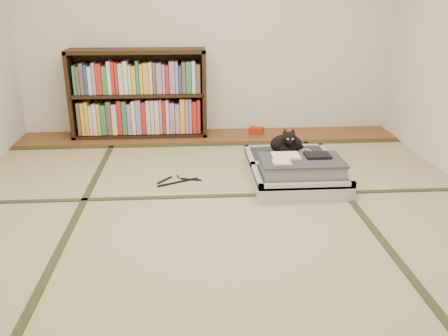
{
  "coord_description": "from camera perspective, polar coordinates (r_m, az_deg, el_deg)",
  "views": [
    {
      "loc": [
        -0.18,
        -2.92,
        1.47
      ],
      "look_at": [
        0.05,
        0.35,
        0.25
      ],
      "focal_mm": 38.0,
      "sensor_mm": 36.0,
      "label": 1
    }
  ],
  "objects": [
    {
      "name": "cat",
      "position": [
        4.15,
        7.57,
        2.92
      ],
      "size": [
        0.32,
        0.32,
        0.26
      ],
      "color": "black",
      "rests_on": "suitcase"
    },
    {
      "name": "wood_strip",
      "position": [
        5.14,
        -1.86,
        3.85
      ],
      "size": [
        4.0,
        0.5,
        0.02
      ],
      "primitive_type": "cube",
      "color": "brown",
      "rests_on": "ground"
    },
    {
      "name": "tatami_borders",
      "position": [
        3.72,
        -0.92,
        -2.8
      ],
      "size": [
        4.0,
        4.5,
        0.01
      ],
      "color": "#2D381E",
      "rests_on": "ground"
    },
    {
      "name": "suitcase",
      "position": [
        3.93,
        8.56,
        -0.23
      ],
      "size": [
        0.72,
        0.97,
        0.28
      ],
      "color": "silver",
      "rests_on": "floor"
    },
    {
      "name": "floor",
      "position": [
        3.28,
        -0.44,
        -6.25
      ],
      "size": [
        4.5,
        4.5,
        0.0
      ],
      "primitive_type": "plane",
      "color": "tan",
      "rests_on": "ground"
    },
    {
      "name": "bookcase",
      "position": [
        5.12,
        -10.2,
        8.59
      ],
      "size": [
        1.42,
        0.32,
        0.92
      ],
      "color": "black",
      "rests_on": "wood_strip"
    },
    {
      "name": "red_item",
      "position": [
        5.2,
        3.92,
        4.53
      ],
      "size": [
        0.17,
        0.14,
        0.07
      ],
      "primitive_type": "cube",
      "rotation": [
        0.0,
        0.0,
        -0.37
      ],
      "color": "#AB260D",
      "rests_on": "wood_strip"
    },
    {
      "name": "hanger",
      "position": [
        3.93,
        -5.58,
        -1.54
      ],
      "size": [
        0.37,
        0.25,
        0.01
      ],
      "color": "black",
      "rests_on": "floor"
    },
    {
      "name": "cable_coil",
      "position": [
        4.25,
        9.8,
        1.99
      ],
      "size": [
        0.1,
        0.1,
        0.02
      ],
      "color": "white",
      "rests_on": "suitcase"
    }
  ]
}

